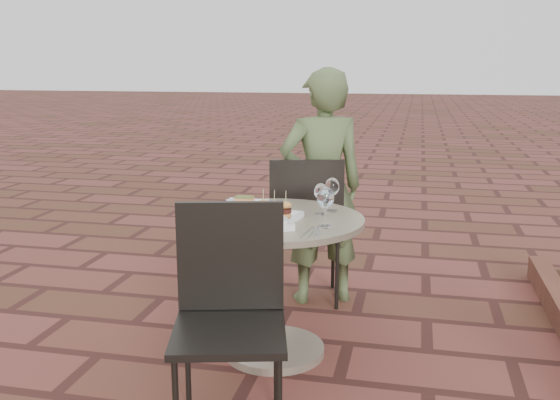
% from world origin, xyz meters
% --- Properties ---
extents(ground, '(60.00, 60.00, 0.00)m').
position_xyz_m(ground, '(0.00, 0.00, 0.00)').
color(ground, brown).
rests_on(ground, ground).
extents(cafe_table, '(0.90, 0.90, 0.73)m').
position_xyz_m(cafe_table, '(0.05, 0.23, 0.48)').
color(cafe_table, gray).
rests_on(cafe_table, ground).
extents(chair_far, '(0.52, 0.52, 0.93)m').
position_xyz_m(chair_far, '(0.08, 0.95, 0.55)').
color(chair_far, black).
rests_on(chair_far, ground).
extents(chair_near, '(0.54, 0.54, 0.93)m').
position_xyz_m(chair_near, '(0.02, -0.45, 0.55)').
color(chair_near, black).
rests_on(chair_near, ground).
extents(diner, '(0.63, 0.53, 1.46)m').
position_xyz_m(diner, '(0.17, 1.03, 0.73)').
color(diner, '#475730').
rests_on(diner, ground).
extents(plate_salmon, '(0.22, 0.22, 0.06)m').
position_xyz_m(plate_salmon, '(-0.15, 0.40, 0.75)').
color(plate_salmon, white).
rests_on(plate_salmon, cafe_table).
extents(plate_sliders, '(0.26, 0.26, 0.15)m').
position_xyz_m(plate_sliders, '(0.06, 0.18, 0.76)').
color(plate_sliders, white).
rests_on(plate_sliders, cafe_table).
extents(plate_tuna, '(0.36, 0.36, 0.03)m').
position_xyz_m(plate_tuna, '(0.03, 0.04, 0.75)').
color(plate_tuna, white).
rests_on(plate_tuna, cafe_table).
extents(wine_glass_right, '(0.08, 0.08, 0.19)m').
position_xyz_m(wine_glass_right, '(0.33, 0.10, 0.87)').
color(wine_glass_right, white).
rests_on(wine_glass_right, cafe_table).
extents(wine_glass_mid, '(0.07, 0.07, 0.16)m').
position_xyz_m(wine_glass_mid, '(0.27, 0.34, 0.84)').
color(wine_glass_mid, white).
rests_on(wine_glass_mid, cafe_table).
extents(wine_glass_far, '(0.08, 0.08, 0.18)m').
position_xyz_m(wine_glass_far, '(0.31, 0.42, 0.86)').
color(wine_glass_far, white).
rests_on(wine_glass_far, cafe_table).
extents(steel_ramekin, '(0.05, 0.05, 0.04)m').
position_xyz_m(steel_ramekin, '(-0.23, 0.40, 0.75)').
color(steel_ramekin, silver).
rests_on(steel_ramekin, cafe_table).
extents(cutlery_set, '(0.09, 0.20, 0.00)m').
position_xyz_m(cutlery_set, '(0.29, -0.01, 0.73)').
color(cutlery_set, silver).
rests_on(cutlery_set, cafe_table).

